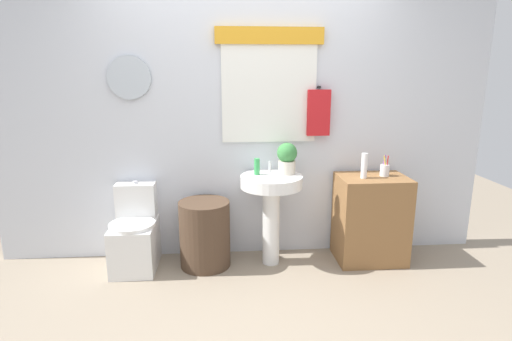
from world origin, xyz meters
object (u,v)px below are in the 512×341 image
soap_bottle (257,167)px  toothbrush_cup (385,170)px  wooden_cabinet (371,219)px  toilet (135,236)px  potted_plant (287,157)px  laundry_hamper (205,234)px  lotion_bottle (364,166)px  pedestal_sink (271,197)px

soap_bottle → toothbrush_cup: (1.12, -0.03, -0.04)m
wooden_cabinet → toothbrush_cup: (0.10, 0.02, 0.44)m
toilet → potted_plant: (1.32, 0.03, 0.66)m
laundry_hamper → soap_bottle: (0.46, 0.05, 0.58)m
potted_plant → lotion_bottle: potted_plant is taller
toilet → pedestal_sink: 1.22m
potted_plant → laundry_hamper: bearing=-175.2°
pedestal_sink → potted_plant: bearing=23.2°
soap_bottle → potted_plant: size_ratio=0.52×
laundry_hamper → pedestal_sink: size_ratio=0.73×
toilet → wooden_cabinet: 2.07m
laundry_hamper → potted_plant: potted_plant is taller
laundry_hamper → pedestal_sink: 0.66m
toilet → potted_plant: size_ratio=2.70×
toilet → wooden_cabinet: (2.07, -0.03, 0.10)m
laundry_hamper → soap_bottle: 0.74m
potted_plant → lotion_bottle: bearing=-8.8°
pedestal_sink → soap_bottle: soap_bottle is taller
laundry_hamper → pedestal_sink: (0.58, 0.00, 0.32)m
toilet → pedestal_sink: (1.18, -0.03, 0.33)m
lotion_bottle → wooden_cabinet: bearing=21.1°
laundry_hamper → lotion_bottle: bearing=-1.7°
pedestal_sink → toothbrush_cup: bearing=1.1°
laundry_hamper → wooden_cabinet: wooden_cabinet is taller
toilet → toothbrush_cup: size_ratio=3.98×
laundry_hamper → lotion_bottle: 1.49m
toilet → pedestal_sink: pedestal_sink is taller
pedestal_sink → wooden_cabinet: 0.92m
toothbrush_cup → laundry_hamper: bearing=-179.3°
wooden_cabinet → soap_bottle: 1.12m
pedestal_sink → soap_bottle: bearing=157.4°
wooden_cabinet → potted_plant: potted_plant is taller
pedestal_sink → lotion_bottle: (0.79, -0.04, 0.28)m
toilet → lotion_bottle: size_ratio=3.39×
potted_plant → toothbrush_cup: bearing=-2.7°
toothbrush_cup → pedestal_sink: bearing=-178.9°
soap_bottle → toothbrush_cup: size_ratio=0.77×
wooden_cabinet → soap_bottle: bearing=177.2°
toilet → wooden_cabinet: size_ratio=0.95×
pedestal_sink → wooden_cabinet: size_ratio=1.03×
lotion_bottle → toothbrush_cup: (0.21, 0.06, -0.05)m
wooden_cabinet → potted_plant: bearing=175.4°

